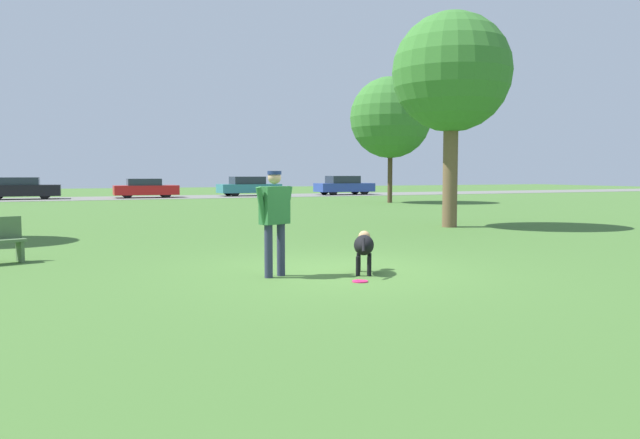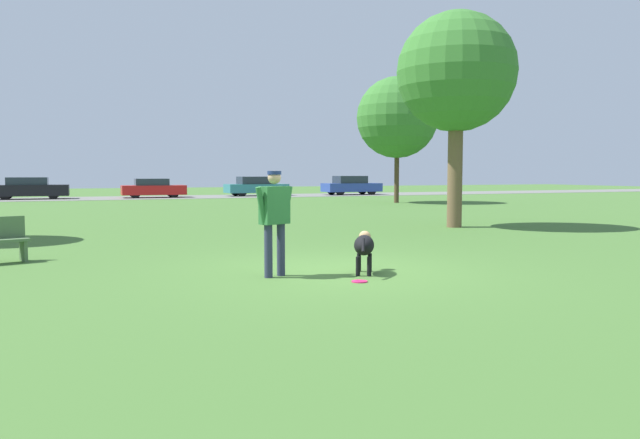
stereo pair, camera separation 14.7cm
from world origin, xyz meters
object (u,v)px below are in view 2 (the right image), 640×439
at_px(dog, 364,246).
at_px(parked_car_blue, 351,185).
at_px(tree_near_right, 457,73).
at_px(frisbee, 360,281).
at_px(parked_car_red, 153,188).
at_px(person, 275,214).
at_px(parked_car_teal, 256,186).
at_px(parked_car_black, 30,188).
at_px(tree_far_right, 397,118).

bearing_deg(dog, parked_car_blue, 3.06).
bearing_deg(tree_near_right, parked_car_blue, 70.90).
xyz_separation_m(frisbee, parked_car_red, (1.57, 33.69, 0.61)).
bearing_deg(person, parked_car_teal, 51.53).
height_order(tree_near_right, parked_car_teal, tree_near_right).
xyz_separation_m(tree_near_right, parked_car_black, (-12.70, 26.75, -3.93)).
bearing_deg(parked_car_black, parked_car_red, -1.20).
bearing_deg(parked_car_red, person, -92.82).
bearing_deg(tree_far_right, dog, -120.95).
bearing_deg(parked_car_blue, parked_car_red, 179.16).
bearing_deg(frisbee, dog, 58.51).
distance_m(person, dog, 1.57).
bearing_deg(parked_car_black, parked_car_blue, 0.73).
distance_m(tree_near_right, parked_car_black, 29.87).
bearing_deg(person, tree_far_right, 33.77).
bearing_deg(frisbee, parked_car_red, 87.34).
distance_m(frisbee, parked_car_blue, 37.10).
relative_size(frisbee, parked_car_teal, 0.06).
bearing_deg(tree_near_right, parked_car_teal, 85.98).
bearing_deg(parked_car_black, parked_car_teal, 2.54).
relative_size(dog, parked_car_blue, 0.25).
distance_m(dog, parked_car_red, 33.01).
height_order(tree_far_right, parked_car_black, tree_far_right).
distance_m(frisbee, tree_near_right, 11.09).
relative_size(tree_near_right, parked_car_blue, 1.50).
distance_m(tree_near_right, parked_car_red, 27.10).
bearing_deg(parked_car_red, tree_far_right, -45.38).
distance_m(dog, parked_car_black, 34.04).
relative_size(tree_far_right, tree_near_right, 1.07).
bearing_deg(parked_car_blue, tree_far_right, -104.17).
bearing_deg(frisbee, parked_car_blue, 64.61).
height_order(tree_far_right, parked_car_red, tree_far_right).
relative_size(tree_near_right, parked_car_red, 1.56).
xyz_separation_m(parked_car_black, parked_car_red, (7.40, -0.47, -0.05)).
bearing_deg(parked_car_red, parked_car_blue, 1.01).
bearing_deg(tree_far_right, parked_car_blue, 75.98).
bearing_deg(dog, parked_car_teal, 14.37).
xyz_separation_m(parked_car_teal, parked_car_blue, (7.16, -0.67, 0.02)).
relative_size(parked_car_black, parked_car_blue, 1.06).
bearing_deg(frisbee, parked_car_teal, 75.65).
distance_m(person, parked_car_teal, 34.63).
height_order(parked_car_black, parked_car_red, parked_car_black).
xyz_separation_m(tree_near_right, parked_car_blue, (9.04, 26.11, -3.91)).
bearing_deg(person, parked_car_blue, 40.44).
distance_m(person, parked_car_blue, 36.69).
bearing_deg(parked_car_teal, frisbee, -106.37).
height_order(parked_car_black, parked_car_teal, parked_car_teal).
distance_m(frisbee, parked_car_red, 33.73).
relative_size(person, tree_near_right, 0.26).
height_order(person, parked_car_red, person).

